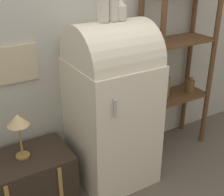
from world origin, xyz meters
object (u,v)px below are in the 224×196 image
vase_left (103,3)px  vase_center (113,3)px  refrigerator (111,103)px  suitcase_trunk (27,180)px  vase_right (120,10)px  desk_lamp (18,123)px

vase_left → vase_center: 0.08m
refrigerator → suitcase_trunk: bearing=175.9°
suitcase_trunk → vase_left: vase_left is taller
vase_right → vase_center: bearing=-176.1°
refrigerator → vase_left: size_ratio=4.83×
refrigerator → vase_center: size_ratio=5.05×
suitcase_trunk → vase_center: vase_center is taller
vase_right → vase_left: bearing=177.3°
suitcase_trunk → desk_lamp: (0.00, 0.02, 0.52)m
vase_left → vase_right: size_ratio=1.82×
vase_right → desk_lamp: bearing=174.4°
suitcase_trunk → vase_center: (0.79, -0.07, 1.35)m
desk_lamp → vase_right: bearing=-5.6°
suitcase_trunk → vase_right: bearing=-4.1°
refrigerator → desk_lamp: refrigerator is taller
refrigerator → desk_lamp: size_ratio=3.80×
suitcase_trunk → vase_left: bearing=-4.4°
suitcase_trunk → desk_lamp: size_ratio=1.94×
suitcase_trunk → vase_center: bearing=-4.8°
vase_center → vase_right: 0.09m
refrigerator → vase_right: bearing=-4.9°
refrigerator → vase_left: 0.83m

